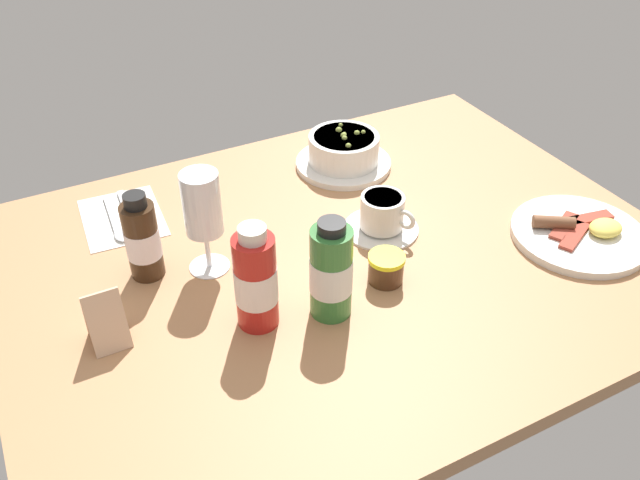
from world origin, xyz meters
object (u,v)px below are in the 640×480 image
(menu_card, at_px, (105,317))
(cutlery_setting, at_px, (122,218))
(sauce_bottle_red, at_px, (256,281))
(jam_jar, at_px, (386,268))
(sauce_bottle_green, at_px, (331,272))
(coffee_cup, at_px, (382,215))
(porridge_bowl, at_px, (344,151))
(breakfast_plate, at_px, (579,233))
(wine_glass, at_px, (202,208))
(sauce_bottle_brown, at_px, (142,240))

(menu_card, bearing_deg, cutlery_setting, -107.39)
(sauce_bottle_red, height_order, menu_card, sauce_bottle_red)
(jam_jar, relative_size, sauce_bottle_green, 0.36)
(coffee_cup, bearing_deg, porridge_bowl, -102.05)
(cutlery_setting, height_order, jam_jar, jam_jar)
(coffee_cup, height_order, breakfast_plate, coffee_cup)
(breakfast_plate, xyz_separation_m, menu_card, (0.78, -0.13, 0.04))
(porridge_bowl, distance_m, coffee_cup, 0.23)
(porridge_bowl, bearing_deg, wine_glass, 27.26)
(wine_glass, xyz_separation_m, sauce_bottle_brown, (0.09, -0.03, -0.05))
(porridge_bowl, xyz_separation_m, cutlery_setting, (0.44, -0.02, -0.03))
(sauce_bottle_green, bearing_deg, menu_card, -16.39)
(porridge_bowl, xyz_separation_m, jam_jar, (0.11, 0.34, -0.01))
(coffee_cup, bearing_deg, menu_card, 5.90)
(sauce_bottle_red, bearing_deg, cutlery_setting, -72.37)
(sauce_bottle_green, bearing_deg, porridge_bowl, -121.69)
(cutlery_setting, relative_size, sauce_bottle_red, 1.08)
(sauce_bottle_red, height_order, sauce_bottle_brown, sauce_bottle_red)
(jam_jar, bearing_deg, porridge_bowl, -108.43)
(cutlery_setting, distance_m, jam_jar, 0.49)
(porridge_bowl, bearing_deg, breakfast_plate, 121.29)
(coffee_cup, distance_m, sauce_bottle_red, 0.31)
(cutlery_setting, distance_m, breakfast_plate, 0.80)
(sauce_bottle_red, bearing_deg, sauce_bottle_green, 164.24)
(jam_jar, bearing_deg, coffee_cup, -119.12)
(jam_jar, relative_size, sauce_bottle_brown, 0.39)
(wine_glass, relative_size, breakfast_plate, 0.77)
(coffee_cup, distance_m, menu_card, 0.49)
(breakfast_plate, bearing_deg, wine_glass, -20.26)
(wine_glass, distance_m, jam_jar, 0.30)
(coffee_cup, relative_size, breakfast_plate, 0.57)
(breakfast_plate, bearing_deg, sauce_bottle_green, -4.35)
(cutlery_setting, xyz_separation_m, sauce_bottle_green, (-0.22, 0.38, 0.07))
(sauce_bottle_red, bearing_deg, sauce_bottle_brown, -58.31)
(jam_jar, bearing_deg, cutlery_setting, -47.73)
(sauce_bottle_red, bearing_deg, porridge_bowl, -134.62)
(sauce_bottle_green, bearing_deg, wine_glass, -55.56)
(jam_jar, height_order, sauce_bottle_red, sauce_bottle_red)
(porridge_bowl, height_order, sauce_bottle_red, sauce_bottle_red)
(wine_glass, xyz_separation_m, sauce_bottle_red, (-0.02, 0.15, -0.04))
(sauce_bottle_red, relative_size, breakfast_plate, 0.74)
(porridge_bowl, height_order, sauce_bottle_brown, sauce_bottle_brown)
(porridge_bowl, distance_m, sauce_bottle_brown, 0.47)
(cutlery_setting, distance_m, wine_glass, 0.25)
(porridge_bowl, height_order, jam_jar, porridge_bowl)
(menu_card, bearing_deg, sauce_bottle_brown, -126.60)
(porridge_bowl, relative_size, breakfast_plate, 0.83)
(jam_jar, relative_size, breakfast_plate, 0.26)
(sauce_bottle_green, distance_m, sauce_bottle_brown, 0.31)
(porridge_bowl, height_order, breakfast_plate, porridge_bowl)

